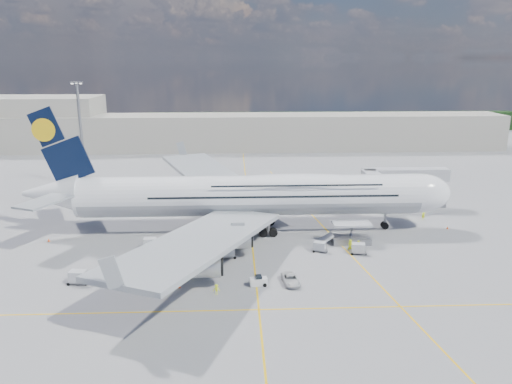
{
  "coord_description": "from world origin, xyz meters",
  "views": [
    {
      "loc": [
        -2.86,
        -77.06,
        30.86
      ],
      "look_at": [
        0.86,
        8.0,
        7.92
      ],
      "focal_mm": 35.0,
      "sensor_mm": 36.0,
      "label": 1
    }
  ],
  "objects_px": {
    "jet_bridge": "(394,179)",
    "cone_nose": "(447,228)",
    "dolly_row_b": "(150,243)",
    "cone_wing_left_outer": "(208,186)",
    "dolly_nose_far": "(358,248)",
    "catering_truck_inner": "(222,196)",
    "catering_truck_outer": "(149,187)",
    "dolly_row_a": "(78,277)",
    "dolly_nose_near": "(320,246)",
    "airliner": "(252,195)",
    "dolly_row_c": "(227,251)",
    "dolly_back": "(148,268)",
    "baggage_tug": "(259,281)",
    "service_van": "(291,279)",
    "crew_loader": "(358,246)",
    "crew_nose": "(423,215)",
    "light_mast": "(81,133)",
    "cone_wing_right_outer": "(179,286)",
    "cargo_loader": "(350,236)",
    "cone_wing_right_inner": "(218,250)",
    "crew_wing": "(192,255)",
    "crew_tug": "(216,289)",
    "cone_tail": "(49,240)"
  },
  "relations": [
    {
      "from": "crew_tug",
      "to": "cone_tail",
      "type": "bearing_deg",
      "value": 137.54
    },
    {
      "from": "service_van",
      "to": "crew_loader",
      "type": "height_order",
      "value": "crew_loader"
    },
    {
      "from": "dolly_nose_far",
      "to": "catering_truck_inner",
      "type": "height_order",
      "value": "catering_truck_inner"
    },
    {
      "from": "cone_wing_left_outer",
      "to": "dolly_row_b",
      "type": "bearing_deg",
      "value": -100.87
    },
    {
      "from": "jet_bridge",
      "to": "catering_truck_outer",
      "type": "xyz_separation_m",
      "value": [
        -52.85,
        15.81,
        -5.18
      ]
    },
    {
      "from": "jet_bridge",
      "to": "crew_nose",
      "type": "xyz_separation_m",
      "value": [
        4.39,
        -6.0,
        -5.9
      ]
    },
    {
      "from": "catering_truck_inner",
      "to": "dolly_row_c",
      "type": "bearing_deg",
      "value": -111.31
    },
    {
      "from": "dolly_row_a",
      "to": "crew_tug",
      "type": "bearing_deg",
      "value": -5.45
    },
    {
      "from": "catering_truck_outer",
      "to": "service_van",
      "type": "height_order",
      "value": "catering_truck_outer"
    },
    {
      "from": "dolly_nose_far",
      "to": "crew_wing",
      "type": "relative_size",
      "value": 1.98
    },
    {
      "from": "dolly_row_c",
      "to": "crew_loader",
      "type": "relative_size",
      "value": 1.75
    },
    {
      "from": "light_mast",
      "to": "cone_wing_right_outer",
      "type": "xyz_separation_m",
      "value": [
        29.25,
        -58.27,
        -12.94
      ]
    },
    {
      "from": "dolly_row_a",
      "to": "dolly_row_b",
      "type": "relative_size",
      "value": 1.15
    },
    {
      "from": "dolly_row_c",
      "to": "dolly_back",
      "type": "bearing_deg",
      "value": -166.32
    },
    {
      "from": "cargo_loader",
      "to": "dolly_row_a",
      "type": "bearing_deg",
      "value": -161.27
    },
    {
      "from": "baggage_tug",
      "to": "cone_wing_left_outer",
      "type": "height_order",
      "value": "baggage_tug"
    },
    {
      "from": "cargo_loader",
      "to": "dolly_nose_near",
      "type": "height_order",
      "value": "cargo_loader"
    },
    {
      "from": "dolly_row_c",
      "to": "catering_truck_outer",
      "type": "height_order",
      "value": "catering_truck_outer"
    },
    {
      "from": "light_mast",
      "to": "cone_wing_left_outer",
      "type": "distance_m",
      "value": 33.27
    },
    {
      "from": "jet_bridge",
      "to": "cone_nose",
      "type": "distance_m",
      "value": 15.04
    },
    {
      "from": "dolly_row_c",
      "to": "crew_nose",
      "type": "height_order",
      "value": "dolly_row_c"
    },
    {
      "from": "dolly_nose_far",
      "to": "catering_truck_outer",
      "type": "relative_size",
      "value": 0.48
    },
    {
      "from": "dolly_row_a",
      "to": "dolly_row_b",
      "type": "height_order",
      "value": "dolly_row_a"
    },
    {
      "from": "dolly_row_c",
      "to": "catering_truck_inner",
      "type": "bearing_deg",
      "value": 85.19
    },
    {
      "from": "crew_tug",
      "to": "dolly_back",
      "type": "bearing_deg",
      "value": 134.84
    },
    {
      "from": "cone_wing_right_inner",
      "to": "crew_nose",
      "type": "bearing_deg",
      "value": 20.45
    },
    {
      "from": "dolly_nose_near",
      "to": "cone_wing_right_inner",
      "type": "height_order",
      "value": "dolly_nose_near"
    },
    {
      "from": "dolly_back",
      "to": "baggage_tug",
      "type": "distance_m",
      "value": 17.29
    },
    {
      "from": "dolly_row_a",
      "to": "catering_truck_outer",
      "type": "relative_size",
      "value": 0.51
    },
    {
      "from": "jet_bridge",
      "to": "crew_loader",
      "type": "relative_size",
      "value": 9.42
    },
    {
      "from": "crew_nose",
      "to": "dolly_back",
      "type": "bearing_deg",
      "value": -162.73
    },
    {
      "from": "crew_loader",
      "to": "dolly_nose_near",
      "type": "bearing_deg",
      "value": -145.83
    },
    {
      "from": "dolly_row_b",
      "to": "crew_wing",
      "type": "height_order",
      "value": "dolly_row_b"
    },
    {
      "from": "dolly_row_a",
      "to": "crew_nose",
      "type": "distance_m",
      "value": 64.88
    },
    {
      "from": "baggage_tug",
      "to": "service_van",
      "type": "bearing_deg",
      "value": -0.45
    },
    {
      "from": "dolly_nose_far",
      "to": "cone_wing_left_outer",
      "type": "bearing_deg",
      "value": 132.33
    },
    {
      "from": "cone_nose",
      "to": "dolly_nose_near",
      "type": "bearing_deg",
      "value": -158.67
    },
    {
      "from": "airliner",
      "to": "dolly_row_c",
      "type": "distance_m",
      "value": 14.71
    },
    {
      "from": "cargo_loader",
      "to": "catering_truck_outer",
      "type": "relative_size",
      "value": 1.34
    },
    {
      "from": "dolly_row_c",
      "to": "crew_loader",
      "type": "bearing_deg",
      "value": -3.76
    },
    {
      "from": "dolly_row_a",
      "to": "cone_nose",
      "type": "xyz_separation_m",
      "value": [
        61.85,
        20.65,
        -0.79
      ]
    },
    {
      "from": "cone_wing_left_outer",
      "to": "cone_tail",
      "type": "distance_m",
      "value": 44.55
    },
    {
      "from": "service_van",
      "to": "cone_wing_right_inner",
      "type": "height_order",
      "value": "service_van"
    },
    {
      "from": "dolly_row_b",
      "to": "cone_wing_left_outer",
      "type": "bearing_deg",
      "value": 80.26
    },
    {
      "from": "catering_truck_outer",
      "to": "crew_nose",
      "type": "xyz_separation_m",
      "value": [
        57.24,
        -21.81,
        -0.72
      ]
    },
    {
      "from": "cargo_loader",
      "to": "catering_truck_inner",
      "type": "bearing_deg",
      "value": 131.81
    },
    {
      "from": "cone_nose",
      "to": "cone_wing_right_outer",
      "type": "relative_size",
      "value": 0.95
    },
    {
      "from": "crew_wing",
      "to": "crew_nose",
      "type": "bearing_deg",
      "value": -36.29
    },
    {
      "from": "dolly_back",
      "to": "dolly_nose_far",
      "type": "xyz_separation_m",
      "value": [
        33.07,
        5.2,
        0.6
      ]
    },
    {
      "from": "catering_truck_outer",
      "to": "crew_nose",
      "type": "bearing_deg",
      "value": -7.81
    }
  ]
}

